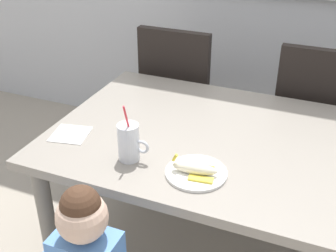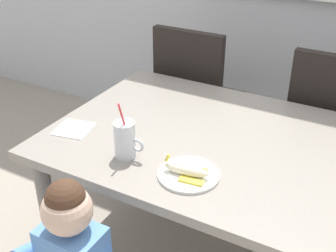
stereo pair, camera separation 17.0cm
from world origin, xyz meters
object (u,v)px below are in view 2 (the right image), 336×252
dining_chair_left (195,93)px  milk_cup (125,142)px  snack_plate (189,174)px  dining_chair_right (330,125)px  dining_table (210,155)px  peeled_banana (187,170)px  paper_napkin (74,129)px

dining_chair_left → milk_cup: same height
milk_cup → snack_plate: milk_cup is taller
dining_chair_right → snack_plate: bearing=70.5°
dining_table → peeled_banana: (0.04, -0.31, 0.12)m
dining_table → peeled_banana: size_ratio=7.70×
dining_chair_right → milk_cup: same height
snack_plate → paper_napkin: bearing=173.7°
dining_chair_right → snack_plate: (-0.35, -0.98, 0.18)m
dining_chair_left → snack_plate: size_ratio=4.17×
paper_napkin → milk_cup: bearing=-12.1°
dining_chair_right → paper_napkin: dining_chair_right is taller
paper_napkin → dining_chair_right: bearing=44.2°
dining_chair_left → milk_cup: (0.17, -0.99, 0.24)m
dining_chair_right → peeled_banana: dining_chair_right is taller
dining_chair_left → peeled_banana: dining_chair_left is taller
dining_chair_right → paper_napkin: 1.32m
peeled_banana → paper_napkin: 0.60m
snack_plate → dining_chair_left: bearing=114.1°
peeled_banana → paper_napkin: peeled_banana is taller
dining_table → peeled_banana: bearing=-82.7°
snack_plate → peeled_banana: size_ratio=1.32×
dining_chair_left → dining_chair_right: size_ratio=1.00×
paper_napkin → snack_plate: bearing=-6.3°
dining_chair_right → snack_plate: dining_chair_right is taller
dining_table → paper_napkin: (-0.55, -0.23, 0.09)m
dining_table → dining_chair_left: bearing=120.2°
dining_chair_left → dining_chair_right: same height
dining_chair_right → milk_cup: size_ratio=3.86×
dining_chair_left → dining_chair_right: 0.79m
dining_chair_left → snack_plate: dining_chair_left is taller
dining_chair_right → peeled_banana: size_ratio=5.52×
snack_plate → paper_napkin: 0.60m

